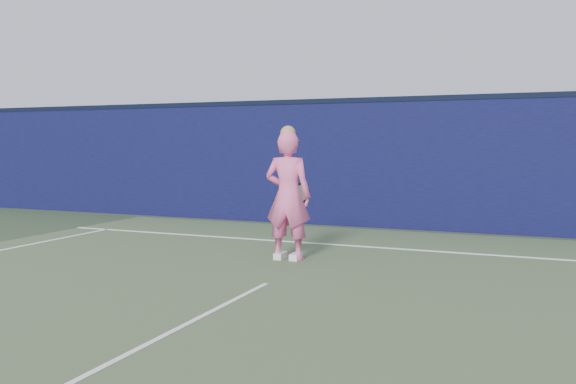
% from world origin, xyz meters
% --- Properties ---
extents(ground, '(80.00, 80.00, 0.00)m').
position_xyz_m(ground, '(0.00, 0.00, 0.00)').
color(ground, '#2E4228').
rests_on(ground, ground).
extents(court_surface, '(11.00, 16.00, 0.01)m').
position_xyz_m(court_surface, '(0.00, -2.00, 0.00)').
color(court_surface, '#465F3B').
rests_on(court_surface, ground).
extents(backstop_wall, '(24.00, 0.40, 2.50)m').
position_xyz_m(backstop_wall, '(0.00, 6.50, 1.25)').
color(backstop_wall, black).
rests_on(backstop_wall, ground).
extents(wall_cap, '(24.00, 0.42, 0.10)m').
position_xyz_m(wall_cap, '(0.00, 6.50, 2.55)').
color(wall_cap, black).
rests_on(wall_cap, backstop_wall).
extents(player, '(0.70, 0.49, 1.94)m').
position_xyz_m(player, '(-0.36, 2.55, 0.94)').
color(player, pink).
rests_on(player, ground).
extents(racket, '(0.54, 0.30, 0.31)m').
position_xyz_m(racket, '(-0.40, 3.04, 0.92)').
color(racket, black).
rests_on(racket, ground).
extents(court_lines, '(11.00, 12.04, 0.01)m').
position_xyz_m(court_lines, '(0.00, -0.33, 0.01)').
color(court_lines, white).
rests_on(court_lines, court_surface).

